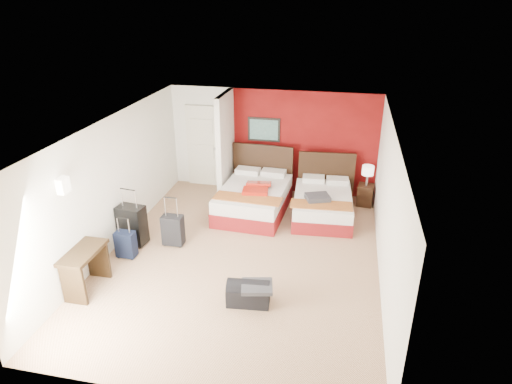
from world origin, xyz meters
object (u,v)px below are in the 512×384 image
(bed_right, at_px, (322,206))
(suitcase_black, at_px, (132,226))
(desk, at_px, (86,270))
(suitcase_charcoal, at_px, (173,231))
(suitcase_navy, at_px, (126,245))
(table_lamp, at_px, (367,176))
(bed_left, at_px, (254,200))
(nightstand, at_px, (365,195))
(red_suitcase_open, at_px, (257,188))
(duffel_bag, at_px, (248,294))

(bed_right, relative_size, suitcase_black, 2.29)
(suitcase_black, bearing_deg, desk, -85.18)
(suitcase_charcoal, relative_size, suitcase_navy, 1.20)
(table_lamp, relative_size, suitcase_black, 0.61)
(bed_left, distance_m, suitcase_black, 2.74)
(bed_left, relative_size, suitcase_charcoal, 3.36)
(desk, bearing_deg, bed_right, 43.40)
(nightstand, distance_m, suitcase_black, 5.25)
(bed_left, xyz_separation_m, red_suitcase_open, (0.10, -0.10, 0.35))
(suitcase_black, relative_size, suitcase_navy, 1.56)
(suitcase_navy, bearing_deg, bed_left, 51.57)
(table_lamp, bearing_deg, bed_right, -138.67)
(table_lamp, bearing_deg, suitcase_navy, -143.85)
(table_lamp, height_order, suitcase_charcoal, table_lamp)
(red_suitcase_open, distance_m, suitcase_navy, 3.04)
(bed_right, distance_m, nightstand, 1.24)
(suitcase_black, xyz_separation_m, suitcase_charcoal, (0.79, 0.12, -0.09))
(suitcase_black, relative_size, duffel_bag, 1.15)
(table_lamp, distance_m, suitcase_black, 5.26)
(red_suitcase_open, height_order, table_lamp, table_lamp)
(desk, bearing_deg, suitcase_charcoal, 62.38)
(duffel_bag, bearing_deg, red_suitcase_open, 93.60)
(duffel_bag, height_order, desk, desk)
(table_lamp, height_order, suitcase_navy, table_lamp)
(nightstand, height_order, table_lamp, table_lamp)
(bed_right, height_order, duffel_bag, bed_right)
(red_suitcase_open, bearing_deg, nightstand, 16.04)
(bed_right, distance_m, suitcase_navy, 4.21)
(nightstand, relative_size, duffel_bag, 0.73)
(suitcase_charcoal, height_order, desk, desk)
(bed_right, xyz_separation_m, suitcase_navy, (-3.46, -2.39, -0.02))
(nightstand, bearing_deg, suitcase_navy, -136.04)
(nightstand, height_order, duffel_bag, nightstand)
(red_suitcase_open, height_order, suitcase_navy, red_suitcase_open)
(bed_left, height_order, desk, desk)
(nightstand, height_order, suitcase_charcoal, suitcase_charcoal)
(red_suitcase_open, bearing_deg, table_lamp, 16.04)
(suitcase_black, xyz_separation_m, duffel_bag, (2.62, -1.34, -0.22))
(duffel_bag, bearing_deg, suitcase_black, 147.44)
(suitcase_charcoal, bearing_deg, desk, -118.01)
(bed_right, xyz_separation_m, suitcase_black, (-3.55, -1.91, 0.12))
(suitcase_charcoal, height_order, suitcase_navy, suitcase_charcoal)
(table_lamp, xyz_separation_m, duffel_bag, (-1.87, -4.06, -0.56))
(table_lamp, distance_m, suitcase_charcoal, 4.54)
(table_lamp, relative_size, suitcase_navy, 0.95)
(red_suitcase_open, height_order, desk, desk)
(suitcase_black, distance_m, suitcase_charcoal, 0.80)
(table_lamp, height_order, suitcase_black, table_lamp)
(bed_right, xyz_separation_m, duffel_bag, (-0.94, -3.24, -0.10))
(table_lamp, bearing_deg, bed_left, -160.08)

